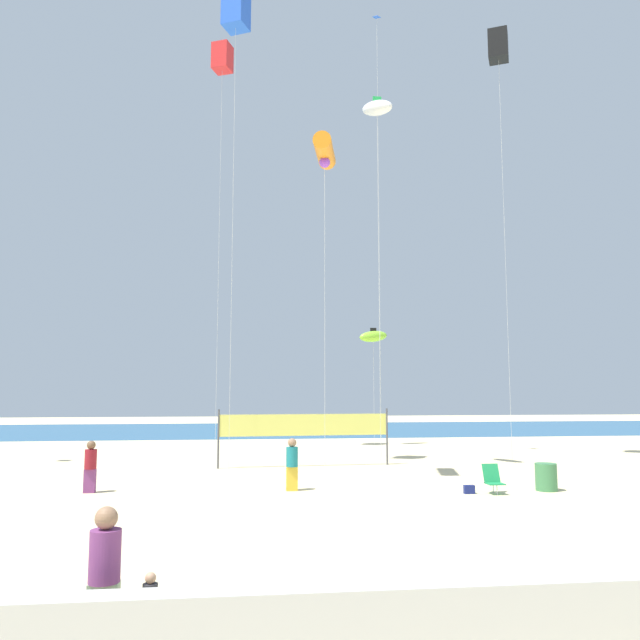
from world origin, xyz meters
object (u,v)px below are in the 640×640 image
Objects in this scene: mother_figure at (104,571)px; beachgoer_teal_shirt at (292,463)px; kite_blue_box at (236,12)px; volleyball_net at (305,427)px; kite_blue_diamond at (377,62)px; trash_barrel at (546,477)px; toddler_figure at (150,604)px; kite_orange_tube at (325,152)px; kite_white_inflatable at (377,108)px; folding_beach_chair at (493,478)px; beachgoer_maroon_shirt at (90,465)px; kite_black_box at (498,46)px; kite_red_box at (222,58)px; kite_lime_inflatable at (373,336)px; beach_handbag at (469,489)px.

beachgoer_teal_shirt is at bearing 52.70° from mother_figure.
kite_blue_box is at bearing 102.31° from beachgoer_teal_shirt.
kite_blue_diamond reaches higher than volleyball_net.
kite_blue_diamond is at bearing 108.63° from trash_barrel.
toddler_figure is 18.07m from kite_orange_tube.
volleyball_net is at bearing 149.84° from kite_white_inflatable.
folding_beach_chair is 0.07× the size of kite_orange_tube.
trash_barrel is 0.04× the size of kite_blue_box.
toddler_figure is 0.53× the size of beachgoer_maroon_shirt.
beachgoer_teal_shirt is 1.92× the size of trash_barrel.
trash_barrel is 0.04× the size of kite_blue_diamond.
beachgoer_maroon_shirt is (-3.04, 12.19, -0.06)m from mother_figure.
folding_beach_chair reaches higher than toddler_figure.
mother_figure is 22.82m from kite_white_inflatable.
kite_black_box reaches higher than toddler_figure.
kite_red_box is at bearing 152.30° from kite_blue_diamond.
mother_figure is at bearing -108.66° from kite_orange_tube.
kite_black_box is 2.99× the size of kite_lime_inflatable.
beachgoer_maroon_shirt is at bearing 174.68° from trash_barrel.
kite_orange_tube is at bearing 46.27° from toddler_figure.
kite_blue_diamond is at bearing 163.01° from kite_black_box.
kite_blue_box is at bearing -128.87° from kite_lime_inflatable.
kite_blue_diamond is 3.22× the size of kite_lime_inflatable.
kite_black_box is (2.37, 7.88, 19.30)m from trash_barrel.
kite_black_box is at bearing 58.33° from beach_handbag.
kite_blue_box reaches higher than mother_figure.
kite_black_box is at bearing 73.28° from trash_barrel.
kite_blue_diamond reaches higher than beachgoer_maroon_shirt.
beachgoer_maroon_shirt is 0.13× the size of kite_orange_tube.
beachgoer_teal_shirt is 8.14m from trash_barrel.
kite_blue_diamond is at bearing 42.53° from toddler_figure.
kite_lime_inflatable is at bearing 97.14° from trash_barrel.
beachgoer_teal_shirt is (2.72, 11.72, 0.43)m from toddler_figure.
folding_beach_chair is 21.50m from kite_blue_diamond.
kite_red_box is at bearing 121.05° from beach_handbag.
kite_black_box is at bearing 57.41° from folding_beach_chair.
trash_barrel is at bearing -52.97° from kite_white_inflatable.
volleyball_net reaches higher than folding_beach_chair.
mother_figure is at bearing -111.64° from kite_blue_diamond.
trash_barrel is 17.79m from kite_lime_inflatable.
kite_blue_box reaches higher than folding_beach_chair.
kite_white_inflatable is at bearing 44.49° from mother_figure.
beachgoer_teal_shirt is at bearing -130.79° from kite_white_inflatable.
beach_handbag is 0.03× the size of kite_orange_tube.
kite_blue_box is at bearing -156.61° from kite_blue_diamond.
kite_blue_diamond reaches higher than beach_handbag.
kite_red_box is 1.08× the size of kite_blue_box.
kite_red_box is 17.83m from kite_lime_inflatable.
kite_white_inflatable is (-4.16, 5.52, 14.68)m from trash_barrel.
kite_red_box is at bearing 118.11° from folding_beach_chair.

